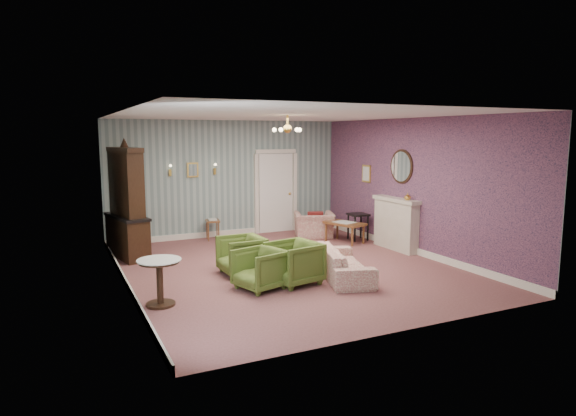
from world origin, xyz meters
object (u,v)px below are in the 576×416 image
olive_chair_a (294,261)px  wingback_chair (314,221)px  coffee_table (345,232)px  dresser (126,200)px  side_table_black (358,227)px  pedestal_table (160,282)px  olive_chair_c (241,253)px  sofa_chintz (344,258)px  olive_chair_b (260,267)px  fireplace (396,224)px

olive_chair_a → wingback_chair: wingback_chair is taller
olive_chair_a → coffee_table: olive_chair_a is taller
dresser → coffee_table: 5.02m
side_table_black → pedestal_table: pedestal_table is taller
olive_chair_c → wingback_chair: wingback_chair is taller
side_table_black → sofa_chintz: bearing=-127.7°
olive_chair_c → olive_chair_a: bearing=30.0°
olive_chair_b → wingback_chair: wingback_chair is taller
wingback_chair → pedestal_table: 5.71m
olive_chair_b → olive_chair_a: bearing=76.1°
wingback_chair → fireplace: bearing=138.1°
coffee_table → side_table_black: 0.44m
wingback_chair → dresser: (-4.51, -0.16, 0.80)m
wingback_chair → pedestal_table: wingback_chair is taller
olive_chair_b → sofa_chintz: 1.62m
fireplace → sofa_chintz: bearing=-147.5°
olive_chair_c → side_table_black: bearing=112.6°
wingback_chair → dresser: bearing=23.0°
dresser → pedestal_table: (0.00, -3.35, -0.86)m
fireplace → pedestal_table: 5.72m
side_table_black → pedestal_table: size_ratio=0.91×
sofa_chintz → wingback_chair: size_ratio=1.93×
olive_chair_c → coffee_table: bearing=114.4°
coffee_table → pedestal_table: size_ratio=1.33×
wingback_chair → fireplace: 2.21m
wingback_chair → side_table_black: 1.11m
pedestal_table → dresser: bearing=90.0°
fireplace → coffee_table: bearing=119.3°
olive_chair_c → coffee_table: size_ratio=0.81×
olive_chair_c → sofa_chintz: bearing=56.0°
dresser → pedestal_table: dresser is taller
wingback_chair → pedestal_table: (-4.51, -3.50, -0.06)m
dresser → coffee_table: bearing=-19.4°
dresser → coffee_table: (4.88, -0.68, -0.97)m
sofa_chintz → wingback_chair: wingback_chair is taller
olive_chair_a → olive_chair_c: 1.14m
olive_chair_a → pedestal_table: size_ratio=1.13×
olive_chair_a → coffee_table: 3.61m
sofa_chintz → dresser: size_ratio=0.76×
sofa_chintz → side_table_black: 3.31m
dresser → fireplace: (5.51, -1.81, -0.63)m
olive_chair_b → pedestal_table: 1.66m
olive_chair_a → olive_chair_b: olive_chair_a is taller
side_table_black → wingback_chair: bearing=135.8°
olive_chair_c → pedestal_table: (-1.70, -1.12, -0.03)m
olive_chair_c → pedestal_table: olive_chair_c is taller
dresser → side_table_black: dresser is taller
olive_chair_a → dresser: bearing=-154.7°
wingback_chair → coffee_table: wingback_chair is taller
wingback_chair → side_table_black: wingback_chair is taller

